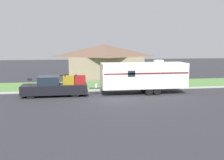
% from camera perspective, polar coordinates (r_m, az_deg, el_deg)
% --- Properties ---
extents(ground_plane, '(120.00, 120.00, 0.00)m').
position_cam_1_polar(ground_plane, '(22.46, -0.67, -4.24)').
color(ground_plane, '#2D2D33').
extents(curb_strip, '(80.00, 0.30, 0.14)m').
position_cam_1_polar(curb_strip, '(26.09, -1.85, -2.35)').
color(curb_strip, '#ADADA8').
rests_on(curb_strip, ground_plane).
extents(lawn_strip, '(80.00, 7.00, 0.03)m').
position_cam_1_polar(lawn_strip, '(29.68, -2.71, -1.19)').
color(lawn_strip, '#568442').
rests_on(lawn_strip, ground_plane).
extents(house_across_street, '(10.99, 7.51, 4.84)m').
position_cam_1_polar(house_across_street, '(36.65, -1.80, 4.51)').
color(house_across_street, gray).
rests_on(house_across_street, ground_plane).
extents(pickup_truck, '(6.13, 2.02, 2.01)m').
position_cam_1_polar(pickup_truck, '(24.00, -12.78, -1.51)').
color(pickup_truck, black).
rests_on(pickup_truck, ground_plane).
extents(travel_trailer, '(9.55, 2.40, 3.30)m').
position_cam_1_polar(travel_trailer, '(24.77, 7.25, 1.07)').
color(travel_trailer, black).
rests_on(travel_trailer, ground_plane).
extents(mailbox, '(0.48, 0.20, 1.38)m').
position_cam_1_polar(mailbox, '(26.86, -18.30, -0.32)').
color(mailbox, brown).
rests_on(mailbox, ground_plane).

